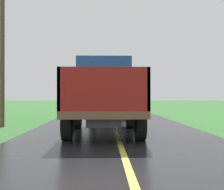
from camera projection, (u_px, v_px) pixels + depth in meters
The scene contains 3 objects.
banana_truck_near at pixel (104, 93), 11.14m from camera, with size 2.38×5.82×2.80m.
banana_truck_far at pixel (109, 95), 20.22m from camera, with size 2.38×5.81×2.80m.
utility_pole_roadside at pixel (2, 46), 13.33m from camera, with size 1.80×0.20×6.59m.
Camera 1 is at (-0.43, 0.33, 1.35)m, focal length 48.53 mm.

